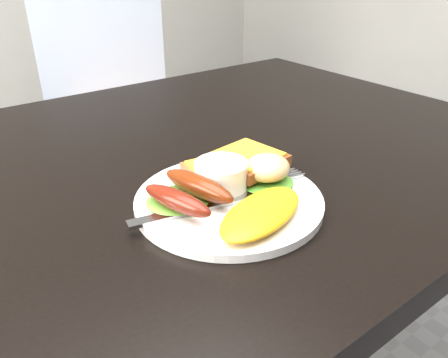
{
  "coord_description": "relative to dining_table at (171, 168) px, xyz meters",
  "views": [
    {
      "loc": [
        -0.3,
        -0.54,
        1.03
      ],
      "look_at": [
        -0.02,
        -0.16,
        0.78
      ],
      "focal_mm": 35.0,
      "sensor_mm": 36.0,
      "label": 1
    }
  ],
  "objects": [
    {
      "name": "dining_table",
      "position": [
        0.0,
        0.0,
        0.0
      ],
      "size": [
        1.2,
        0.8,
        0.04
      ],
      "primitive_type": "cube",
      "color": "black",
      "rests_on": "ground"
    },
    {
      "name": "dining_chair",
      "position": [
        0.36,
        0.92,
        -0.28
      ],
      "size": [
        0.63,
        0.63,
        0.06
      ],
      "primitive_type": "cube",
      "rotation": [
        0.0,
        0.0,
        -0.38
      ],
      "color": "tan",
      "rests_on": "ground"
    },
    {
      "name": "plate",
      "position": [
        -0.02,
        -0.17,
        0.03
      ],
      "size": [
        0.23,
        0.23,
        0.01
      ],
      "primitive_type": "cylinder",
      "color": "white",
      "rests_on": "dining_table"
    },
    {
      "name": "lettuce_left",
      "position": [
        -0.07,
        -0.14,
        0.04
      ],
      "size": [
        0.09,
        0.08,
        0.01
      ],
      "primitive_type": "ellipsoid",
      "rotation": [
        0.0,
        0.0,
        -0.15
      ],
      "color": "#569129",
      "rests_on": "plate"
    },
    {
      "name": "lettuce_right",
      "position": [
        0.04,
        -0.18,
        0.04
      ],
      "size": [
        0.07,
        0.07,
        0.01
      ],
      "primitive_type": "ellipsoid",
      "rotation": [
        0.0,
        0.0,
        -0.05
      ],
      "color": "#408B1C",
      "rests_on": "plate"
    },
    {
      "name": "omelette",
      "position": [
        -0.02,
        -0.23,
        0.04
      ],
      "size": [
        0.15,
        0.1,
        0.02
      ],
      "primitive_type": "ellipsoid",
      "rotation": [
        0.0,
        0.0,
        0.31
      ],
      "color": "#FCB90C",
      "rests_on": "plate"
    },
    {
      "name": "sausage_a",
      "position": [
        -0.09,
        -0.17,
        0.05
      ],
      "size": [
        0.05,
        0.1,
        0.02
      ],
      "primitive_type": "ellipsoid",
      "rotation": [
        0.0,
        0.0,
        0.27
      ],
      "color": "#5C2217",
      "rests_on": "lettuce_left"
    },
    {
      "name": "sausage_b",
      "position": [
        -0.05,
        -0.15,
        0.05
      ],
      "size": [
        0.05,
        0.11,
        0.03
      ],
      "primitive_type": "ellipsoid",
      "rotation": [
        0.0,
        0.0,
        0.22
      ],
      "color": "#612113",
      "rests_on": "lettuce_left"
    },
    {
      "name": "ramekin",
      "position": [
        -0.01,
        -0.15,
        0.05
      ],
      "size": [
        0.08,
        0.08,
        0.04
      ],
      "primitive_type": "cylinder",
      "rotation": [
        0.0,
        0.0,
        -0.19
      ],
      "color": "white",
      "rests_on": "plate"
    },
    {
      "name": "toast_a",
      "position": [
        0.01,
        -0.12,
        0.04
      ],
      "size": [
        0.09,
        0.09,
        0.01
      ],
      "primitive_type": "cube",
      "rotation": [
        0.0,
        0.0,
        -0.14
      ],
      "color": "brown",
      "rests_on": "plate"
    },
    {
      "name": "toast_b",
      "position": [
        0.04,
        -0.13,
        0.05
      ],
      "size": [
        0.1,
        0.1,
        0.01
      ],
      "primitive_type": "cube",
      "rotation": [
        0.0,
        0.0,
        0.14
      ],
      "color": "brown",
      "rests_on": "toast_a"
    },
    {
      "name": "potato_salad",
      "position": [
        0.04,
        -0.17,
        0.06
      ],
      "size": [
        0.07,
        0.07,
        0.03
      ],
      "primitive_type": "ellipsoid",
      "rotation": [
        0.0,
        0.0,
        0.17
      ],
      "color": "beige",
      "rests_on": "lettuce_right"
    },
    {
      "name": "fork",
      "position": [
        -0.06,
        -0.17,
        0.03
      ],
      "size": [
        0.18,
        0.05,
        0.0
      ],
      "primitive_type": "cube",
      "rotation": [
        0.0,
        0.0,
        -0.2
      ],
      "color": "#ADAFB7",
      "rests_on": "plate"
    }
  ]
}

